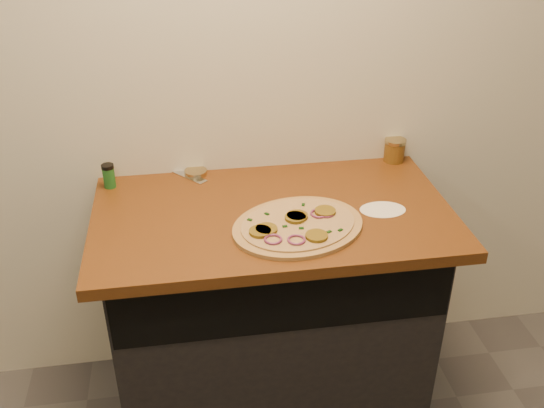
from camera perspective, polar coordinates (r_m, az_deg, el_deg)
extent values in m
cube|color=beige|center=(2.16, -1.35, 14.32)|extent=(4.00, 0.02, 2.70)
cube|color=black|center=(2.33, -0.07, -10.19)|extent=(1.10, 0.60, 0.86)
cube|color=brown|center=(2.04, 0.06, -1.04)|extent=(1.20, 0.70, 0.04)
cylinder|color=tan|center=(1.93, 2.46, -2.10)|extent=(0.54, 0.54, 0.01)
cylinder|color=beige|center=(1.93, 2.46, -1.86)|extent=(0.47, 0.47, 0.01)
cylinder|color=brown|center=(1.98, 5.03, -0.69)|extent=(0.07, 0.07, 0.01)
cylinder|color=brown|center=(1.87, -1.13, -2.62)|extent=(0.07, 0.07, 0.01)
cylinder|color=brown|center=(1.86, 4.22, -3.01)|extent=(0.07, 0.07, 0.01)
cylinder|color=brown|center=(1.94, 2.22, -1.29)|extent=(0.07, 0.07, 0.01)
cylinder|color=brown|center=(1.95, 2.40, -1.14)|extent=(0.07, 0.07, 0.01)
cylinder|color=brown|center=(1.88, -0.52, -2.39)|extent=(0.07, 0.07, 0.01)
torus|color=#742B5A|center=(1.84, 2.31, -3.38)|extent=(0.06, 0.06, 0.01)
torus|color=#742B5A|center=(1.98, 5.11, -0.83)|extent=(0.06, 0.06, 0.01)
torus|color=#742B5A|center=(1.84, 0.10, -3.33)|extent=(0.06, 0.06, 0.01)
torus|color=#742B5A|center=(1.97, 4.42, -0.89)|extent=(0.06, 0.06, 0.01)
cube|color=black|center=(1.88, 5.40, -2.61)|extent=(0.02, 0.02, 0.00)
cube|color=black|center=(1.97, 2.74, -0.87)|extent=(0.02, 0.02, 0.00)
cube|color=black|center=(2.02, 2.96, -0.07)|extent=(0.01, 0.02, 0.00)
cube|color=black|center=(1.90, 6.45, -2.44)|extent=(0.02, 0.02, 0.00)
cube|color=black|center=(1.90, 2.78, -2.28)|extent=(0.02, 0.01, 0.00)
cube|color=black|center=(1.98, 2.79, -0.81)|extent=(0.02, 0.02, 0.00)
cube|color=black|center=(1.97, -0.50, -0.93)|extent=(0.02, 0.02, 0.00)
cube|color=black|center=(1.90, 1.22, -2.11)|extent=(0.02, 0.01, 0.00)
cube|color=black|center=(1.99, 5.65, -0.79)|extent=(0.02, 0.02, 0.00)
cube|color=black|center=(1.94, -2.12, -1.49)|extent=(0.02, 0.02, 0.00)
cube|color=#B7BAC1|center=(2.27, -8.13, 2.74)|extent=(0.16, 0.17, 0.00)
cube|color=black|center=(2.36, -10.35, 3.82)|extent=(0.09, 0.10, 0.02)
cylinder|color=tan|center=(2.27, -7.19, 2.96)|extent=(0.09, 0.09, 0.02)
cylinder|color=#A81B10|center=(2.39, 11.44, 4.85)|extent=(0.08, 0.08, 0.08)
cylinder|color=tan|center=(2.38, 11.55, 5.83)|extent=(0.08, 0.08, 0.01)
cylinder|color=#1E5F23|center=(2.23, -15.09, 2.41)|extent=(0.04, 0.04, 0.08)
cylinder|color=black|center=(2.21, -15.23, 3.43)|extent=(0.04, 0.04, 0.01)
cylinder|color=white|center=(2.06, 10.38, -0.52)|extent=(0.16, 0.16, 0.00)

